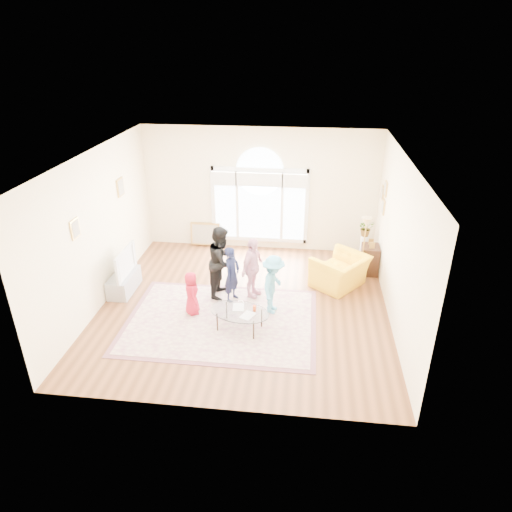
# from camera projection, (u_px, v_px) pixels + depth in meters

# --- Properties ---
(ground) EXTENTS (6.00, 6.00, 0.00)m
(ground) POSITION_uv_depth(u_px,v_px,m) (244.00, 305.00, 9.72)
(ground) COLOR #57321B
(ground) RESTS_ON ground
(room_shell) EXTENTS (6.00, 6.00, 6.00)m
(room_shell) POSITION_uv_depth(u_px,v_px,m) (259.00, 193.00, 11.55)
(room_shell) COLOR #FDEDC7
(room_shell) RESTS_ON ground
(area_rug) EXTENTS (3.60, 2.60, 0.02)m
(area_rug) POSITION_uv_depth(u_px,v_px,m) (221.00, 321.00, 9.18)
(area_rug) COLOR beige
(area_rug) RESTS_ON ground
(rug_border) EXTENTS (3.80, 2.80, 0.01)m
(rug_border) POSITION_uv_depth(u_px,v_px,m) (221.00, 321.00, 9.18)
(rug_border) COLOR #7C4B55
(rug_border) RESTS_ON ground
(tv_console) EXTENTS (0.45, 1.00, 0.42)m
(tv_console) POSITION_uv_depth(u_px,v_px,m) (124.00, 283.00, 10.18)
(tv_console) COLOR #9B9DA4
(tv_console) RESTS_ON ground
(television) EXTENTS (0.17, 1.06, 0.61)m
(television) POSITION_uv_depth(u_px,v_px,m) (121.00, 262.00, 9.95)
(television) COLOR black
(television) RESTS_ON tv_console
(coffee_table) EXTENTS (1.33, 1.03, 0.54)m
(coffee_table) POSITION_uv_depth(u_px,v_px,m) (239.00, 312.00, 8.76)
(coffee_table) COLOR silver
(coffee_table) RESTS_ON ground
(armchair) EXTENTS (1.48, 1.50, 0.74)m
(armchair) POSITION_uv_depth(u_px,v_px,m) (340.00, 271.00, 10.32)
(armchair) COLOR yellow
(armchair) RESTS_ON ground
(side_cabinet) EXTENTS (0.40, 0.50, 0.70)m
(side_cabinet) POSITION_uv_depth(u_px,v_px,m) (370.00, 260.00, 10.90)
(side_cabinet) COLOR black
(side_cabinet) RESTS_ON ground
(floor_lamp) EXTENTS (0.25, 0.25, 1.51)m
(floor_lamp) POSITION_uv_depth(u_px,v_px,m) (366.00, 227.00, 10.30)
(floor_lamp) COLOR black
(floor_lamp) RESTS_ON ground
(plant_pedestal) EXTENTS (0.20, 0.20, 0.70)m
(plant_pedestal) POSITION_uv_depth(u_px,v_px,m) (364.00, 249.00, 11.46)
(plant_pedestal) COLOR white
(plant_pedestal) RESTS_ON ground
(potted_plant) EXTENTS (0.45, 0.41, 0.42)m
(potted_plant) POSITION_uv_depth(u_px,v_px,m) (366.00, 228.00, 11.22)
(potted_plant) COLOR #33722D
(potted_plant) RESTS_ON plant_pedestal
(leaning_picture) EXTENTS (0.80, 0.14, 0.62)m
(leaning_picture) POSITION_uv_depth(u_px,v_px,m) (206.00, 246.00, 12.46)
(leaning_picture) COLOR tan
(leaning_picture) RESTS_ON ground
(child_red) EXTENTS (0.44, 0.53, 0.93)m
(child_red) POSITION_uv_depth(u_px,v_px,m) (192.00, 293.00, 9.23)
(child_red) COLOR #AB142B
(child_red) RESTS_ON area_rug
(child_navy) EXTENTS (0.44, 0.53, 1.24)m
(child_navy) POSITION_uv_depth(u_px,v_px,m) (232.00, 274.00, 9.63)
(child_navy) COLOR #131732
(child_navy) RESTS_ON area_rug
(child_black) EXTENTS (0.68, 0.83, 1.59)m
(child_black) POSITION_uv_depth(u_px,v_px,m) (222.00, 262.00, 9.78)
(child_black) COLOR black
(child_black) RESTS_ON area_rug
(child_pink) EXTENTS (0.61, 0.87, 1.36)m
(child_pink) POSITION_uv_depth(u_px,v_px,m) (252.00, 268.00, 9.76)
(child_pink) COLOR #E79EB4
(child_pink) RESTS_ON area_rug
(child_blue) EXTENTS (0.62, 0.89, 1.26)m
(child_blue) POSITION_uv_depth(u_px,v_px,m) (273.00, 285.00, 9.21)
(child_blue) COLOR #51A7C9
(child_blue) RESTS_ON area_rug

